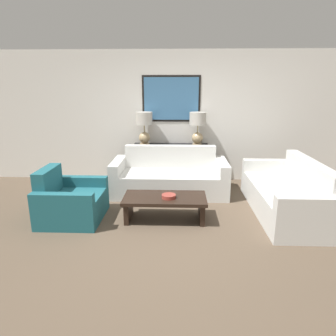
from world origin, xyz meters
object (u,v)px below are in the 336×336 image
object	(u,v)px
couch_by_side	(287,196)
coffee_table	(165,202)
table_lamp_left	(144,125)
decorative_bowl	(169,196)
table_lamp_right	(198,125)
armchair_near_back_wall	(70,202)
console_table	(171,163)
couch_by_back_wall	(170,178)

from	to	relation	value
couch_by_side	coffee_table	size ratio (longest dim) A/B	1.71
table_lamp_left	decorative_bowl	world-z (taller)	table_lamp_left
table_lamp_right	table_lamp_left	bearing A→B (deg)	180.00
couch_by_side	table_lamp_left	bearing A→B (deg)	147.70
table_lamp_right	armchair_near_back_wall	bearing A→B (deg)	-136.85
coffee_table	armchair_near_back_wall	world-z (taller)	armchair_near_back_wall
coffee_table	console_table	bearing A→B (deg)	88.80
coffee_table	armchair_near_back_wall	bearing A→B (deg)	-179.35
table_lamp_right	decorative_bowl	size ratio (longest dim) A/B	3.16
table_lamp_left	coffee_table	distance (m)	2.13
table_lamp_left	coffee_table	bearing A→B (deg)	-74.98
table_lamp_right	couch_by_back_wall	xyz separation A→B (m)	(-0.54, -0.66, -0.91)
table_lamp_left	couch_by_back_wall	size ratio (longest dim) A/B	0.31
couch_by_back_wall	armchair_near_back_wall	size ratio (longest dim) A/B	2.26
couch_by_back_wall	decorative_bowl	bearing A→B (deg)	-88.97
couch_by_side	decorative_bowl	size ratio (longest dim) A/B	10.15
console_table	armchair_near_back_wall	bearing A→B (deg)	-127.96
couch_by_side	armchair_near_back_wall	size ratio (longest dim) A/B	2.26
decorative_bowl	table_lamp_left	bearing A→B (deg)	106.32
decorative_bowl	couch_by_back_wall	bearing A→B (deg)	91.03
table_lamp_right	armchair_near_back_wall	distance (m)	2.89
console_table	coffee_table	world-z (taller)	console_table
table_lamp_left	couch_by_back_wall	world-z (taller)	table_lamp_left
table_lamp_left	couch_by_side	world-z (taller)	table_lamp_left
couch_by_side	console_table	bearing A→B (deg)	140.89
table_lamp_left	armchair_near_back_wall	distance (m)	2.29
couch_by_back_wall	decorative_bowl	world-z (taller)	couch_by_back_wall
table_lamp_left	armchair_near_back_wall	xyz separation A→B (m)	(-0.92, -1.87, -0.93)
couch_by_back_wall	couch_by_side	size ratio (longest dim) A/B	1.00
coffee_table	armchair_near_back_wall	xyz separation A→B (m)	(-1.42, -0.02, -0.01)
decorative_bowl	armchair_near_back_wall	distance (m)	1.49
table_lamp_right	coffee_table	distance (m)	2.15
couch_by_side	coffee_table	bearing A→B (deg)	-170.25
table_lamp_right	coffee_table	xyz separation A→B (m)	(-0.58, -1.86, -0.92)
coffee_table	decorative_bowl	world-z (taller)	decorative_bowl
couch_by_back_wall	decorative_bowl	xyz separation A→B (m)	(0.02, -1.25, 0.11)
coffee_table	decorative_bowl	size ratio (longest dim) A/B	5.92
couch_by_back_wall	decorative_bowl	size ratio (longest dim) A/B	10.15
couch_by_back_wall	armchair_near_back_wall	xyz separation A→B (m)	(-1.46, -1.21, -0.02)
coffee_table	decorative_bowl	distance (m)	0.14
table_lamp_right	coffee_table	bearing A→B (deg)	-107.23
decorative_bowl	armchair_near_back_wall	world-z (taller)	armchair_near_back_wall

